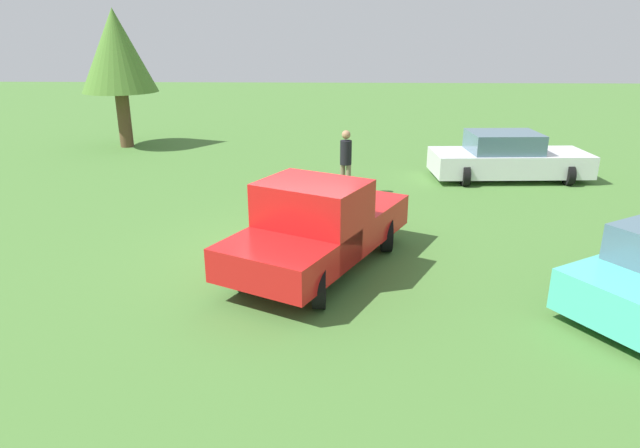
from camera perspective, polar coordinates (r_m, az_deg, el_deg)
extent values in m
plane|color=#477533|center=(11.38, -2.77, -3.45)|extent=(80.00, 80.00, 0.00)
cylinder|color=black|center=(12.31, 0.05, 0.22)|extent=(0.75, 0.22, 0.75)
cylinder|color=black|center=(11.67, 6.85, -1.01)|extent=(0.75, 0.22, 0.75)
cylinder|color=black|center=(10.05, -7.98, -4.49)|extent=(0.75, 0.22, 0.75)
cylinder|color=black|center=(9.26, -0.07, -6.45)|extent=(0.75, 0.22, 0.75)
cube|color=red|center=(11.78, 3.20, 1.04)|extent=(2.46, 2.50, 0.64)
cube|color=red|center=(10.30, -0.73, 0.58)|extent=(2.14, 2.33, 1.40)
cube|color=slate|center=(10.16, -0.74, 2.93)|extent=(1.88, 2.10, 0.48)
cube|color=red|center=(9.71, -3.37, -3.15)|extent=(2.79, 2.66, 0.60)
cube|color=silver|center=(12.59, 4.86, 0.97)|extent=(0.93, 1.66, 0.16)
cylinder|color=black|center=(19.60, 22.31, 5.82)|extent=(0.63, 0.20, 0.63)
cylinder|color=black|center=(18.21, 24.20, 4.63)|extent=(0.63, 0.20, 0.63)
cylinder|color=black|center=(18.57, 13.43, 6.07)|extent=(0.63, 0.20, 0.63)
cylinder|color=black|center=(17.10, 14.71, 4.84)|extent=(0.63, 0.20, 0.63)
cube|color=white|center=(18.26, 18.83, 6.00)|extent=(2.09, 4.82, 0.68)
cube|color=slate|center=(18.06, 18.34, 7.99)|extent=(1.72, 2.16, 0.60)
cylinder|color=black|center=(10.14, 25.52, -6.37)|extent=(0.66, 0.20, 0.66)
cylinder|color=#7A6B51|center=(15.50, 2.93, 4.50)|extent=(0.14, 0.14, 0.89)
cylinder|color=#7A6B51|center=(15.62, 2.34, 4.62)|extent=(0.14, 0.14, 0.89)
cylinder|color=black|center=(15.38, 2.68, 7.35)|extent=(0.45, 0.45, 0.66)
sphere|color=#A87A56|center=(15.29, 2.70, 9.15)|extent=(0.24, 0.24, 0.24)
cylinder|color=brown|center=(23.48, -19.46, 10.07)|extent=(0.51, 0.51, 2.14)
cone|color=#4C7A2D|center=(23.26, -20.19, 16.38)|extent=(2.85, 2.85, 3.06)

